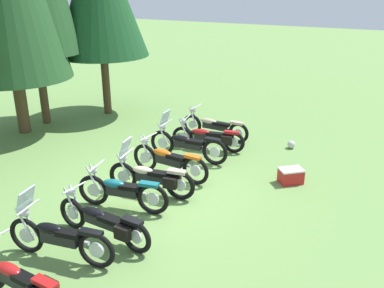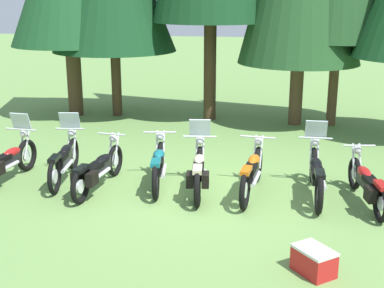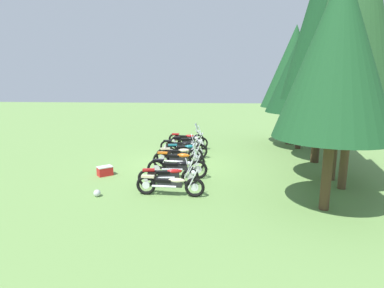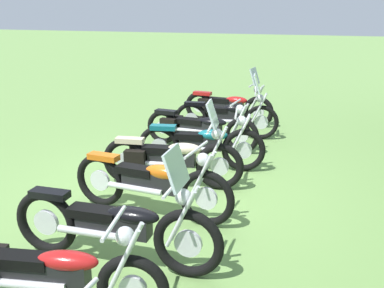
% 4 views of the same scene
% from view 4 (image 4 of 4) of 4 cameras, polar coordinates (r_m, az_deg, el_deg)
% --- Properties ---
extents(ground_plane, '(80.00, 80.00, 0.00)m').
position_cam_4_polar(ground_plane, '(7.08, -2.63, -5.64)').
color(ground_plane, '#6B934C').
extents(motorcycle_0, '(0.76, 2.21, 1.37)m').
position_cam_4_polar(motorcycle_0, '(10.86, 4.45, 4.91)').
color(motorcycle_0, black).
rests_on(motorcycle_0, ground_plane).
extents(motorcycle_1, '(0.63, 2.23, 1.38)m').
position_cam_4_polar(motorcycle_1, '(9.67, 4.50, 3.55)').
color(motorcycle_1, black).
rests_on(motorcycle_1, ground_plane).
extents(motorcycle_2, '(0.66, 2.37, 1.00)m').
position_cam_4_polar(motorcycle_2, '(8.96, 0.80, 2.18)').
color(motorcycle_2, black).
rests_on(motorcycle_2, ground_plane).
extents(motorcycle_3, '(0.69, 2.20, 1.03)m').
position_cam_4_polar(motorcycle_3, '(7.76, 1.22, 0.03)').
color(motorcycle_3, black).
rests_on(motorcycle_3, ground_plane).
extents(motorcycle_4, '(0.73, 2.24, 1.38)m').
position_cam_4_polar(motorcycle_4, '(7.02, -2.76, -1.73)').
color(motorcycle_4, black).
rests_on(motorcycle_4, ground_plane).
extents(motorcycle_5, '(0.73, 2.36, 1.03)m').
position_cam_4_polar(motorcycle_5, '(6.06, -5.11, -4.92)').
color(motorcycle_5, black).
rests_on(motorcycle_5, ground_plane).
extents(motorcycle_6, '(0.68, 2.45, 1.39)m').
position_cam_4_polar(motorcycle_6, '(4.99, -9.54, -10.02)').
color(motorcycle_6, black).
rests_on(motorcycle_6, ground_plane).
extents(motorcycle_7, '(0.76, 2.27, 0.99)m').
position_cam_4_polar(motorcycle_7, '(4.46, -18.62, -15.09)').
color(motorcycle_7, black).
rests_on(motorcycle_7, ground_plane).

